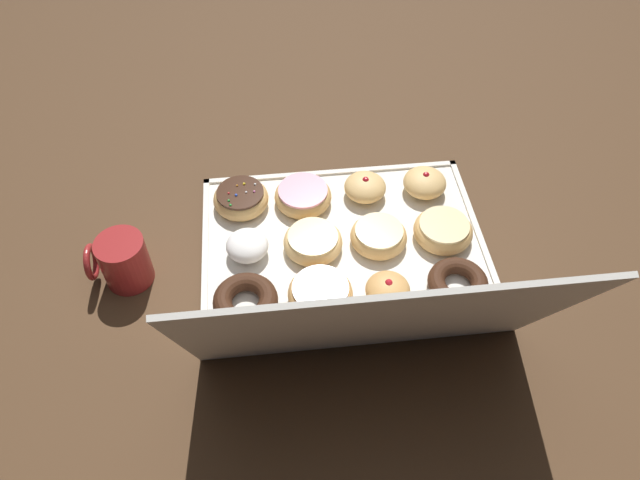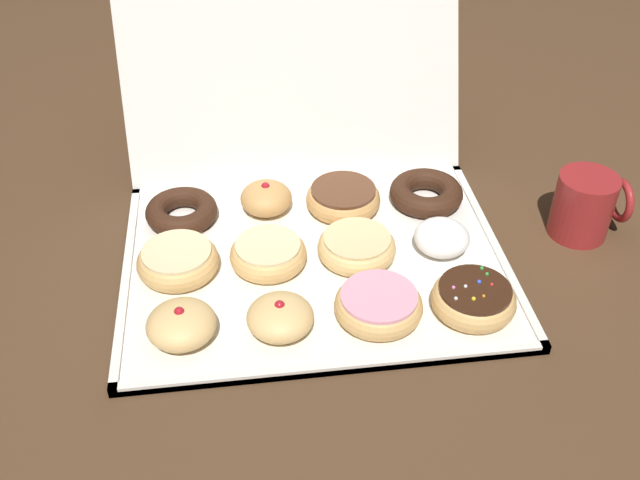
# 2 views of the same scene
# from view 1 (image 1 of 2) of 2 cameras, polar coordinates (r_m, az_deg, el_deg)

# --- Properties ---
(ground_plane) EXTENTS (3.00, 3.00, 0.00)m
(ground_plane) POSITION_cam_1_polar(r_m,az_deg,el_deg) (1.20, 2.26, -0.81)
(ground_plane) COLOR #4C331E
(donut_box) EXTENTS (0.56, 0.43, 0.01)m
(donut_box) POSITION_cam_1_polar(r_m,az_deg,el_deg) (1.20, 2.27, -0.64)
(donut_box) COLOR silver
(donut_box) RESTS_ON ground
(box_lid_open) EXTENTS (0.56, 0.17, 0.38)m
(box_lid_open) POSITION_cam_1_polar(r_m,az_deg,el_deg) (0.88, 5.26, -7.96)
(box_lid_open) COLOR silver
(box_lid_open) RESTS_ON ground
(jelly_filled_donut_0) EXTENTS (0.09, 0.09, 0.05)m
(jelly_filled_donut_0) POSITION_cam_1_polar(r_m,az_deg,el_deg) (1.30, 9.86, 5.36)
(jelly_filled_donut_0) COLOR #E5B770
(jelly_filled_donut_0) RESTS_ON donut_box
(jelly_filled_donut_1) EXTENTS (0.09, 0.09, 0.05)m
(jelly_filled_donut_1) POSITION_cam_1_polar(r_m,az_deg,el_deg) (1.27, 4.28, 5.01)
(jelly_filled_donut_1) COLOR #E5B770
(jelly_filled_donut_1) RESTS_ON donut_box
(pink_frosted_donut_2) EXTENTS (0.12, 0.12, 0.04)m
(pink_frosted_donut_2) POSITION_cam_1_polar(r_m,az_deg,el_deg) (1.26, -1.62, 4.20)
(pink_frosted_donut_2) COLOR tan
(pink_frosted_donut_2) RESTS_ON donut_box
(sprinkle_donut_3) EXTENTS (0.11, 0.11, 0.04)m
(sprinkle_donut_3) POSITION_cam_1_polar(r_m,az_deg,el_deg) (1.26, -7.48, 3.93)
(sprinkle_donut_3) COLOR tan
(sprinkle_donut_3) RESTS_ON donut_box
(glazed_ring_donut_4) EXTENTS (0.12, 0.12, 0.04)m
(glazed_ring_donut_4) POSITION_cam_1_polar(r_m,az_deg,el_deg) (1.22, 11.53, 0.97)
(glazed_ring_donut_4) COLOR tan
(glazed_ring_donut_4) RESTS_ON donut_box
(glazed_ring_donut_5) EXTENTS (0.11, 0.11, 0.04)m
(glazed_ring_donut_5) POSITION_cam_1_polar(r_m,az_deg,el_deg) (1.19, 5.52, 0.56)
(glazed_ring_donut_5) COLOR tan
(glazed_ring_donut_5) RESTS_ON donut_box
(glazed_ring_donut_6) EXTENTS (0.12, 0.12, 0.04)m
(glazed_ring_donut_6) POSITION_cam_1_polar(r_m,az_deg,el_deg) (1.18, -0.68, -0.06)
(glazed_ring_donut_6) COLOR #E5B770
(glazed_ring_donut_6) RESTS_ON donut_box
(powdered_filled_donut_7) EXTENTS (0.08, 0.08, 0.05)m
(powdered_filled_donut_7) POSITION_cam_1_polar(r_m,az_deg,el_deg) (1.17, -6.88, -0.51)
(powdered_filled_donut_7) COLOR white
(powdered_filled_donut_7) RESTS_ON donut_box
(chocolate_cake_ring_donut_8) EXTENTS (0.11, 0.11, 0.03)m
(chocolate_cake_ring_donut_8) POSITION_cam_1_polar(r_m,az_deg,el_deg) (1.14, 12.88, -3.95)
(chocolate_cake_ring_donut_8) COLOR #381E11
(chocolate_cake_ring_donut_8) RESTS_ON donut_box
(jelly_filled_donut_9) EXTENTS (0.08, 0.08, 0.05)m
(jelly_filled_donut_9) POSITION_cam_1_polar(r_m,az_deg,el_deg) (1.10, 6.41, -4.71)
(jelly_filled_donut_9) COLOR tan
(jelly_filled_donut_9) RESTS_ON donut_box
(chocolate_frosted_donut_10) EXTENTS (0.12, 0.12, 0.04)m
(chocolate_frosted_donut_10) POSITION_cam_1_polar(r_m,az_deg,el_deg) (1.10, 0.03, -5.02)
(chocolate_frosted_donut_10) COLOR tan
(chocolate_frosted_donut_10) RESTS_ON donut_box
(chocolate_cake_ring_donut_11) EXTENTS (0.12, 0.12, 0.04)m
(chocolate_cake_ring_donut_11) POSITION_cam_1_polar(r_m,az_deg,el_deg) (1.10, -7.05, -5.69)
(chocolate_cake_ring_donut_11) COLOR #381E11
(chocolate_cake_ring_donut_11) RESTS_ON donut_box
(coffee_mug) EXTENTS (0.11, 0.09, 0.10)m
(coffee_mug) POSITION_cam_1_polar(r_m,az_deg,el_deg) (1.17, -18.15, -1.84)
(coffee_mug) COLOR maroon
(coffee_mug) RESTS_ON ground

